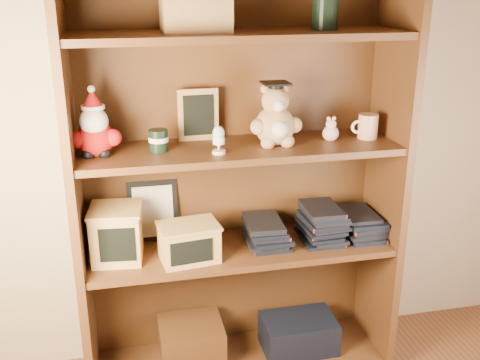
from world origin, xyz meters
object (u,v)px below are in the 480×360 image
object	(u,v)px
grad_teddy_bear	(275,121)
teacher_mug	(367,126)
treats_box	(117,233)
bookcase	(236,186)

from	to	relation	value
grad_teddy_bear	teacher_mug	xyz separation A→B (m)	(0.36, 0.01, -0.04)
treats_box	bookcase	bearing A→B (deg)	6.48
teacher_mug	treats_box	bearing A→B (deg)	-179.95
treats_box	teacher_mug	bearing A→B (deg)	0.05
bookcase	teacher_mug	bearing A→B (deg)	-5.88
bookcase	teacher_mug	distance (m)	0.54
bookcase	grad_teddy_bear	distance (m)	0.30
grad_teddy_bear	teacher_mug	bearing A→B (deg)	1.11
bookcase	treats_box	world-z (taller)	bookcase
grad_teddy_bear	teacher_mug	world-z (taller)	grad_teddy_bear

